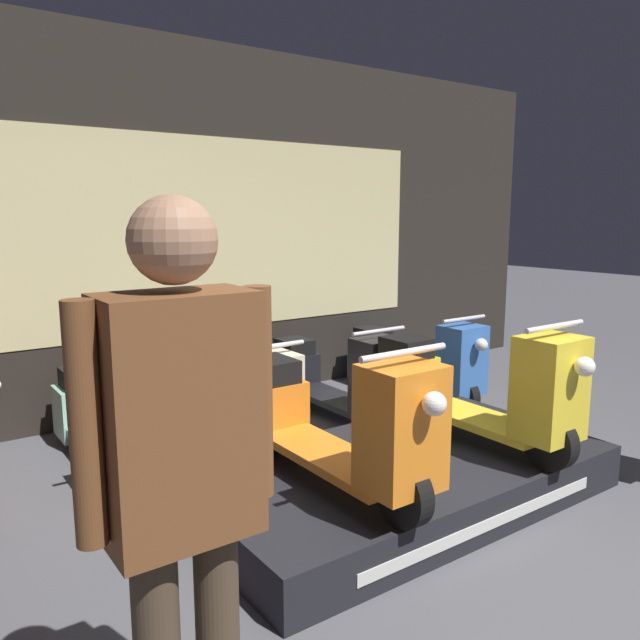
{
  "coord_description": "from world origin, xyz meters",
  "views": [
    {
      "loc": [
        -2.38,
        -1.61,
        1.74
      ],
      "look_at": [
        0.05,
        1.81,
        1.02
      ],
      "focal_mm": 35.0,
      "sensor_mm": 36.0,
      "label": 1
    }
  ],
  "objects_px": {
    "scooter_display_left": "(328,423)",
    "scooter_backrow_1": "(107,420)",
    "scooter_backrow_2": "(233,397)",
    "scooter_backrow_4": "(414,362)",
    "scooter_display_right": "(470,389)",
    "person_left_browsing": "(182,468)",
    "scooter_backrow_3": "(333,378)"
  },
  "relations": [
    {
      "from": "person_left_browsing",
      "to": "scooter_backrow_2",
      "type": "bearing_deg",
      "value": 60.11
    },
    {
      "from": "scooter_display_left",
      "to": "person_left_browsing",
      "type": "xyz_separation_m",
      "value": [
        -1.3,
        -1.11,
        0.45
      ]
    },
    {
      "from": "person_left_browsing",
      "to": "scooter_backrow_1",
      "type": "bearing_deg",
      "value": 78.11
    },
    {
      "from": "scooter_backrow_3",
      "to": "person_left_browsing",
      "type": "height_order",
      "value": "person_left_browsing"
    },
    {
      "from": "scooter_backrow_3",
      "to": "scooter_backrow_4",
      "type": "bearing_deg",
      "value": 0.0
    },
    {
      "from": "scooter_display_right",
      "to": "scooter_backrow_1",
      "type": "relative_size",
      "value": 1.0
    },
    {
      "from": "scooter_backrow_2",
      "to": "person_left_browsing",
      "type": "bearing_deg",
      "value": -119.89
    },
    {
      "from": "scooter_display_left",
      "to": "scooter_backrow_2",
      "type": "relative_size",
      "value": 1.0
    },
    {
      "from": "scooter_display_left",
      "to": "scooter_backrow_1",
      "type": "distance_m",
      "value": 1.73
    },
    {
      "from": "person_left_browsing",
      "to": "scooter_display_right",
      "type": "bearing_deg",
      "value": 24.27
    },
    {
      "from": "scooter_display_left",
      "to": "scooter_backrow_4",
      "type": "relative_size",
      "value": 1.0
    },
    {
      "from": "scooter_backrow_3",
      "to": "scooter_backrow_4",
      "type": "xyz_separation_m",
      "value": [
        0.96,
        0.0,
        0.0
      ]
    },
    {
      "from": "scooter_backrow_1",
      "to": "scooter_backrow_4",
      "type": "distance_m",
      "value": 2.88
    },
    {
      "from": "scooter_display_left",
      "to": "scooter_backrow_4",
      "type": "height_order",
      "value": "scooter_display_left"
    },
    {
      "from": "scooter_display_left",
      "to": "scooter_display_right",
      "type": "distance_m",
      "value": 1.15
    },
    {
      "from": "scooter_display_left",
      "to": "person_left_browsing",
      "type": "relative_size",
      "value": 0.92
    },
    {
      "from": "scooter_display_right",
      "to": "scooter_backrow_2",
      "type": "distance_m",
      "value": 1.81
    },
    {
      "from": "scooter_backrow_4",
      "to": "scooter_backrow_3",
      "type": "bearing_deg",
      "value": 180.0
    },
    {
      "from": "scooter_backrow_4",
      "to": "person_left_browsing",
      "type": "relative_size",
      "value": 0.92
    },
    {
      "from": "scooter_backrow_4",
      "to": "scooter_display_right",
      "type": "bearing_deg",
      "value": -122.77
    },
    {
      "from": "scooter_display_left",
      "to": "scooter_backrow_3",
      "type": "relative_size",
      "value": 1.0
    },
    {
      "from": "person_left_browsing",
      "to": "scooter_backrow_3",
      "type": "bearing_deg",
      "value": 46.8
    },
    {
      "from": "scooter_backrow_3",
      "to": "scooter_backrow_4",
      "type": "relative_size",
      "value": 1.0
    },
    {
      "from": "scooter_backrow_1",
      "to": "scooter_backrow_4",
      "type": "xyz_separation_m",
      "value": [
        2.88,
        0.0,
        0.0
      ]
    },
    {
      "from": "scooter_backrow_1",
      "to": "person_left_browsing",
      "type": "height_order",
      "value": "person_left_browsing"
    },
    {
      "from": "scooter_backrow_2",
      "to": "scooter_backrow_4",
      "type": "relative_size",
      "value": 1.0
    },
    {
      "from": "scooter_display_right",
      "to": "person_left_browsing",
      "type": "bearing_deg",
      "value": -155.73
    },
    {
      "from": "scooter_display_left",
      "to": "scooter_backrow_3",
      "type": "bearing_deg",
      "value": 52.51
    },
    {
      "from": "scooter_display_right",
      "to": "scooter_backrow_1",
      "type": "distance_m",
      "value": 2.45
    },
    {
      "from": "scooter_display_left",
      "to": "scooter_backrow_1",
      "type": "height_order",
      "value": "scooter_display_left"
    },
    {
      "from": "scooter_backrow_1",
      "to": "scooter_backrow_3",
      "type": "bearing_deg",
      "value": 0.0
    },
    {
      "from": "scooter_backrow_3",
      "to": "scooter_display_right",
      "type": "bearing_deg",
      "value": -90.95
    }
  ]
}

